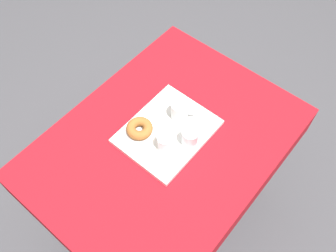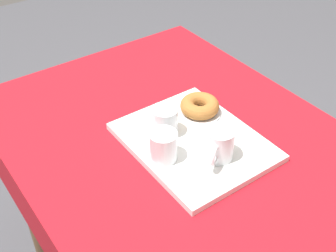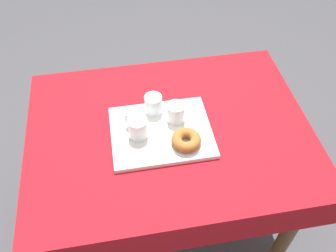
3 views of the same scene
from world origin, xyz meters
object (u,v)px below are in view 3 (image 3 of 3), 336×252
(donut_plate_left, at_px, (186,144))
(water_glass_near, at_px, (176,113))
(tea_mug_left, at_px, (138,128))
(water_glass_far, at_px, (153,105))
(serving_tray, at_px, (161,132))
(dining_table, at_px, (169,148))
(sugar_donut_left, at_px, (186,140))

(donut_plate_left, bearing_deg, water_glass_near, 96.17)
(tea_mug_left, bearing_deg, water_glass_far, 56.08)
(serving_tray, bearing_deg, tea_mug_left, -176.15)
(dining_table, relative_size, water_glass_near, 14.13)
(water_glass_far, relative_size, sugar_donut_left, 0.72)
(serving_tray, height_order, donut_plate_left, donut_plate_left)
(water_glass_far, relative_size, donut_plate_left, 0.65)
(tea_mug_left, bearing_deg, water_glass_near, 18.94)
(dining_table, relative_size, tea_mug_left, 10.91)
(serving_tray, height_order, sugar_donut_left, sugar_donut_left)
(dining_table, height_order, serving_tray, serving_tray)
(serving_tray, bearing_deg, donut_plate_left, -45.88)
(donut_plate_left, relative_size, sugar_donut_left, 1.11)
(water_glass_near, distance_m, sugar_donut_left, 0.13)
(tea_mug_left, bearing_deg, dining_table, 10.84)
(dining_table, xyz_separation_m, water_glass_far, (-0.05, 0.09, 0.18))
(tea_mug_left, distance_m, water_glass_far, 0.14)
(water_glass_near, bearing_deg, donut_plate_left, -83.83)
(water_glass_near, xyz_separation_m, donut_plate_left, (0.01, -0.13, -0.03))
(serving_tray, bearing_deg, dining_table, 26.73)
(water_glass_far, xyz_separation_m, donut_plate_left, (0.09, -0.19, -0.03))
(dining_table, height_order, sugar_donut_left, sugar_donut_left)
(serving_tray, xyz_separation_m, donut_plate_left, (0.08, -0.08, 0.01))
(serving_tray, bearing_deg, water_glass_far, 97.09)
(dining_table, distance_m, sugar_donut_left, 0.20)
(tea_mug_left, height_order, water_glass_far, tea_mug_left)
(tea_mug_left, distance_m, water_glass_near, 0.17)
(dining_table, xyz_separation_m, serving_tray, (-0.04, -0.02, 0.13))
(serving_tray, bearing_deg, sugar_donut_left, -45.88)
(dining_table, relative_size, water_glass_far, 14.13)
(sugar_donut_left, bearing_deg, water_glass_near, 96.17)
(water_glass_near, bearing_deg, tea_mug_left, -161.06)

